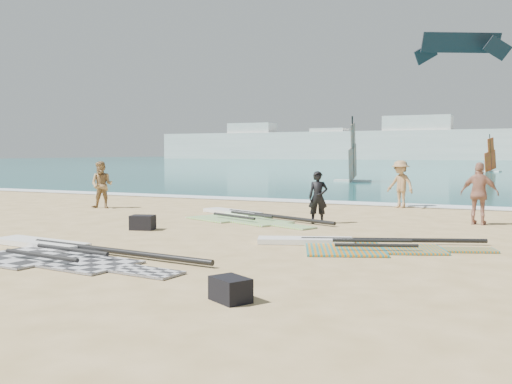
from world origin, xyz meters
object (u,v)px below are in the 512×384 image
at_px(gear_bag_near, 143,222).
at_px(person_wetsuit, 318,197).
at_px(beachgoer_left, 102,185).
at_px(beachgoer_back, 479,194).
at_px(rig_grey, 59,252).
at_px(rig_green, 243,216).
at_px(beachgoer_mid, 400,184).
at_px(gear_bag_far, 230,289).
at_px(rig_orange, 352,245).

distance_m(gear_bag_near, person_wetsuit, 5.14).
xyz_separation_m(beachgoer_left, beachgoer_back, (13.22, 0.77, 0.03)).
distance_m(rig_grey, rig_green, 7.52).
bearing_deg(gear_bag_near, rig_green, 71.04).
distance_m(rig_grey, gear_bag_near, 3.91).
distance_m(gear_bag_near, beachgoer_mid, 10.58).
xyz_separation_m(gear_bag_near, person_wetsuit, (3.88, 3.32, 0.58)).
xyz_separation_m(gear_bag_far, person_wetsuit, (-1.75, 8.93, 0.61)).
relative_size(rig_grey, rig_orange, 1.14).
height_order(beachgoer_left, beachgoer_mid, beachgoer_mid).
relative_size(rig_green, rig_orange, 1.04).
distance_m(rig_green, beachgoer_mid, 6.85).
bearing_deg(rig_green, gear_bag_far, -41.40).
distance_m(gear_bag_far, beachgoer_mid, 14.85).
bearing_deg(beachgoer_back, rig_orange, 74.57).
bearing_deg(rig_green, beachgoer_back, 34.52).
xyz_separation_m(rig_grey, person_wetsuit, (3.17, 7.17, 0.73)).
height_order(rig_grey, rig_orange, rig_grey).
xyz_separation_m(gear_bag_far, beachgoer_back, (2.59, 10.65, 0.74)).
bearing_deg(beachgoer_left, beachgoer_back, -13.63).
height_order(person_wetsuit, beachgoer_mid, beachgoer_mid).
distance_m(person_wetsuit, beachgoer_back, 4.67).
distance_m(rig_green, beachgoer_back, 7.16).
height_order(rig_grey, beachgoer_back, beachgoer_back).
bearing_deg(beachgoer_back, gear_bag_far, 83.84).
distance_m(beachgoer_left, beachgoer_back, 13.24).
height_order(rig_green, rig_orange, rig_green).
bearing_deg(rig_orange, gear_bag_far, -114.64).
bearing_deg(beachgoer_left, beachgoer_mid, 9.05).
xyz_separation_m(rig_grey, rig_green, (0.54, 7.50, -0.00)).
distance_m(gear_bag_far, beachgoer_back, 10.98).
bearing_deg(person_wetsuit, rig_green, 151.54).
relative_size(rig_orange, person_wetsuit, 3.39).
height_order(rig_orange, gear_bag_near, gear_bag_near).
bearing_deg(beachgoer_mid, rig_orange, -57.77).
bearing_deg(beachgoer_mid, rig_green, -97.47).
relative_size(rig_green, beachgoer_mid, 3.03).
distance_m(person_wetsuit, beachgoer_mid, 6.03).
relative_size(rig_green, beachgoer_left, 3.10).
distance_m(rig_green, rig_orange, 6.17).
height_order(rig_green, person_wetsuit, person_wetsuit).
bearing_deg(gear_bag_near, person_wetsuit, 40.55).
relative_size(gear_bag_near, beachgoer_left, 0.35).
bearing_deg(beachgoer_back, beachgoer_left, 10.86).
xyz_separation_m(rig_green, beachgoer_mid, (3.90, 5.56, 0.85)).
xyz_separation_m(rig_orange, beachgoer_left, (-10.93, 4.63, 0.84)).
bearing_deg(rig_grey, gear_bag_near, 106.47).
bearing_deg(beachgoer_left, gear_bag_far, -59.88).
height_order(gear_bag_near, beachgoer_back, beachgoer_back).
relative_size(gear_bag_near, beachgoer_back, 0.34).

